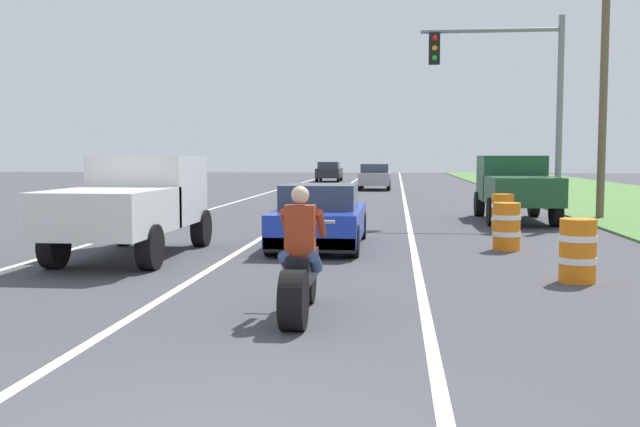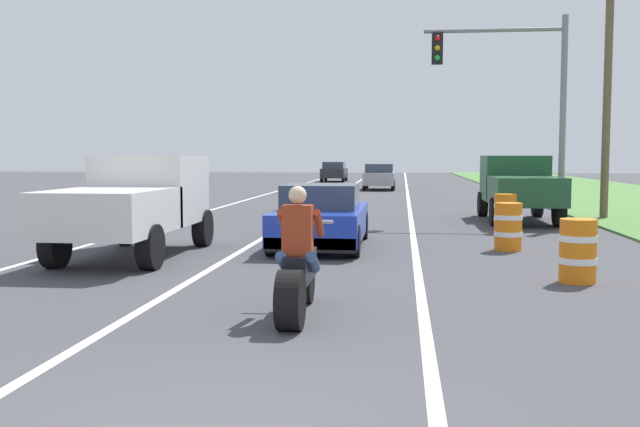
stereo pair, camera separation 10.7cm
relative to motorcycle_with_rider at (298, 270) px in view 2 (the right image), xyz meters
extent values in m
cube|color=white|center=(-5.67, 15.90, -0.59)|extent=(0.14, 120.00, 0.01)
cube|color=white|center=(1.53, 15.90, -0.59)|extent=(0.14, 120.00, 0.01)
cube|color=white|center=(-2.07, 15.90, -0.59)|extent=(0.14, 120.00, 0.01)
cylinder|color=black|center=(0.00, -0.60, -0.25)|extent=(0.28, 0.69, 0.69)
cylinder|color=black|center=(0.00, 0.95, -0.28)|extent=(0.12, 0.63, 0.63)
cube|color=black|center=(0.00, 0.23, 0.02)|extent=(0.28, 1.10, 0.36)
cylinder|color=#B2B2B7|center=(0.00, 0.87, 0.09)|extent=(0.08, 0.36, 0.73)
cylinder|color=#A5A5AA|center=(0.00, 0.85, 0.52)|extent=(0.70, 0.05, 0.05)
cube|color=#993319|center=(0.00, 0.00, 0.50)|extent=(0.36, 0.24, 0.60)
sphere|color=beige|center=(0.00, 0.00, 0.92)|extent=(0.22, 0.22, 0.22)
cylinder|color=#384C7A|center=(-0.18, 0.03, 0.10)|extent=(0.14, 0.47, 0.32)
cylinder|color=#993319|center=(-0.22, 0.30, 0.55)|extent=(0.10, 0.51, 0.40)
cylinder|color=#384C7A|center=(0.18, 0.03, 0.10)|extent=(0.14, 0.47, 0.32)
cylinder|color=#993319|center=(0.22, 0.30, 0.55)|extent=(0.10, 0.51, 0.40)
cube|color=#1E38B2|center=(-0.48, 7.03, -0.07)|extent=(1.80, 4.30, 0.64)
cube|color=#333D4C|center=(-0.48, 6.83, 0.51)|extent=(1.56, 1.70, 0.52)
cube|color=black|center=(-0.48, 4.98, -0.31)|extent=(1.76, 0.20, 0.28)
cylinder|color=black|center=(-1.28, 8.63, -0.27)|extent=(0.24, 0.64, 0.64)
cylinder|color=black|center=(0.32, 8.63, -0.27)|extent=(0.24, 0.64, 0.64)
cylinder|color=black|center=(-1.28, 5.43, -0.27)|extent=(0.24, 0.64, 0.64)
cylinder|color=black|center=(0.32, 5.43, -0.27)|extent=(0.24, 0.64, 0.64)
cube|color=silver|center=(-3.96, 6.02, 0.69)|extent=(1.90, 2.10, 1.40)
cube|color=#333D4C|center=(-3.96, 6.37, 1.07)|extent=(1.67, 0.29, 0.57)
cube|color=silver|center=(-3.96, 3.77, 0.39)|extent=(1.90, 2.70, 0.80)
cylinder|color=black|center=(-4.83, 6.82, -0.19)|extent=(0.28, 0.80, 0.80)
cylinder|color=black|center=(-3.09, 6.82, -0.19)|extent=(0.28, 0.80, 0.80)
cylinder|color=black|center=(-4.83, 3.47, -0.19)|extent=(0.28, 0.80, 0.80)
cylinder|color=black|center=(-3.09, 3.47, -0.19)|extent=(0.28, 0.80, 0.80)
cube|color=#1E4C2D|center=(4.74, 14.74, 0.69)|extent=(1.90, 2.10, 1.40)
cube|color=#333D4C|center=(4.74, 15.09, 1.07)|extent=(1.67, 0.29, 0.57)
cube|color=#1E4C2D|center=(4.74, 12.49, 0.39)|extent=(1.90, 2.70, 0.80)
cylinder|color=black|center=(3.87, 15.54, -0.19)|extent=(0.28, 0.80, 0.80)
cylinder|color=black|center=(5.61, 15.54, -0.19)|extent=(0.28, 0.80, 0.80)
cylinder|color=black|center=(3.87, 12.19, -0.19)|extent=(0.28, 0.80, 0.80)
cylinder|color=black|center=(5.61, 12.19, -0.19)|extent=(0.28, 0.80, 0.80)
cylinder|color=gray|center=(5.85, 13.20, 2.41)|extent=(0.18, 0.18, 6.00)
cylinder|color=gray|center=(3.84, 13.20, 5.01)|extent=(4.02, 0.12, 0.12)
cube|color=black|center=(2.23, 13.20, 4.51)|extent=(0.32, 0.24, 0.90)
sphere|color=red|center=(2.23, 13.06, 4.79)|extent=(0.16, 0.16, 0.16)
sphere|color=orange|center=(2.23, 13.06, 4.51)|extent=(0.16, 0.16, 0.16)
sphere|color=green|center=(2.23, 13.06, 4.23)|extent=(0.16, 0.16, 0.16)
cylinder|color=brown|center=(7.47, 14.72, 3.86)|extent=(0.24, 0.24, 8.91)
cylinder|color=orange|center=(3.99, 2.99, -0.09)|extent=(0.56, 0.56, 1.00)
cylinder|color=white|center=(3.99, 2.99, 0.11)|extent=(0.58, 0.58, 0.10)
cylinder|color=white|center=(3.99, 2.99, -0.24)|extent=(0.58, 0.58, 0.10)
cylinder|color=orange|center=(3.46, 6.83, -0.09)|extent=(0.56, 0.56, 1.00)
cylinder|color=white|center=(3.46, 6.83, 0.11)|extent=(0.58, 0.58, 0.10)
cylinder|color=white|center=(3.46, 6.83, -0.24)|extent=(0.58, 0.58, 0.10)
cylinder|color=orange|center=(3.89, 10.41, -0.09)|extent=(0.56, 0.56, 1.00)
cylinder|color=white|center=(3.89, 10.41, 0.11)|extent=(0.58, 0.58, 0.10)
cylinder|color=white|center=(3.89, 10.41, -0.24)|extent=(0.58, 0.58, 0.10)
cube|color=#99999E|center=(-0.07, 33.67, 0.06)|extent=(1.76, 4.00, 0.70)
cube|color=#333D4C|center=(-0.07, 33.47, 0.66)|extent=(1.56, 2.00, 0.50)
cylinder|color=black|center=(-0.87, 35.07, -0.29)|extent=(0.20, 0.60, 0.60)
cylinder|color=black|center=(0.73, 35.07, -0.29)|extent=(0.20, 0.60, 0.60)
cylinder|color=black|center=(-0.87, 32.27, -0.29)|extent=(0.20, 0.60, 0.60)
cylinder|color=black|center=(0.73, 32.27, -0.29)|extent=(0.20, 0.60, 0.60)
cube|color=#262628|center=(-3.91, 46.60, 0.06)|extent=(1.76, 4.00, 0.70)
cube|color=#333D4C|center=(-3.91, 46.40, 0.66)|extent=(1.56, 2.00, 0.50)
cylinder|color=black|center=(-4.71, 48.00, -0.29)|extent=(0.20, 0.60, 0.60)
cylinder|color=black|center=(-3.11, 48.00, -0.29)|extent=(0.20, 0.60, 0.60)
cylinder|color=black|center=(-4.71, 45.20, -0.29)|extent=(0.20, 0.60, 0.60)
cylinder|color=black|center=(-3.11, 45.20, -0.29)|extent=(0.20, 0.60, 0.60)
camera|label=1|loc=(1.15, -8.69, 1.39)|focal=40.96mm
camera|label=2|loc=(1.25, -8.68, 1.39)|focal=40.96mm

